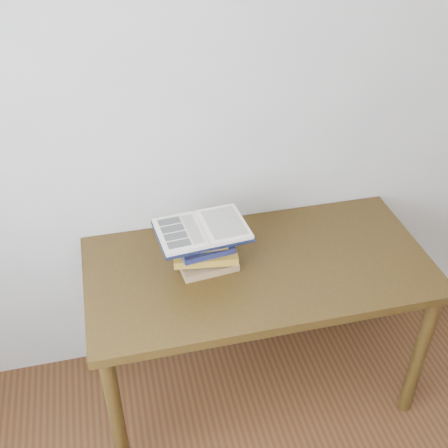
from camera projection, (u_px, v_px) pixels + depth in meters
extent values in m
cube|color=beige|center=(252.00, 114.00, 2.37)|extent=(3.50, 0.04, 2.60)
cube|color=#412D10|center=(259.00, 268.00, 2.38)|extent=(1.46, 0.73, 0.04)
cylinder|color=#412D10|center=(116.00, 416.00, 2.25)|extent=(0.06, 0.06, 0.74)
cylinder|color=#412D10|center=(419.00, 356.00, 2.50)|extent=(0.06, 0.06, 0.74)
cylinder|color=#412D10|center=(106.00, 310.00, 2.73)|extent=(0.06, 0.06, 0.74)
cylinder|color=#412D10|center=(361.00, 268.00, 2.98)|extent=(0.06, 0.06, 0.74)
cube|color=#8C6348|center=(207.00, 263.00, 2.36)|extent=(0.25, 0.18, 0.03)
cube|color=black|center=(202.00, 254.00, 2.35)|extent=(0.20, 0.13, 0.03)
cube|color=#B08F28|center=(205.00, 251.00, 2.32)|extent=(0.28, 0.21, 0.03)
cube|color=#181D4A|center=(205.00, 245.00, 2.30)|extent=(0.24, 0.19, 0.03)
cube|color=#B08F28|center=(199.00, 238.00, 2.29)|extent=(0.21, 0.16, 0.03)
cube|color=maroon|center=(204.00, 233.00, 2.27)|extent=(0.21, 0.16, 0.03)
cube|color=black|center=(202.00, 231.00, 2.25)|extent=(0.38, 0.28, 0.01)
cube|color=#F0E5CF|center=(180.00, 233.00, 2.22)|extent=(0.19, 0.25, 0.02)
cube|color=#F0E5CF|center=(223.00, 224.00, 2.26)|extent=(0.19, 0.25, 0.02)
cylinder|color=#F0E5CF|center=(202.00, 229.00, 2.24)|extent=(0.03, 0.24, 0.01)
cube|color=black|center=(169.00, 221.00, 2.26)|extent=(0.09, 0.05, 0.00)
cube|color=black|center=(172.00, 229.00, 2.23)|extent=(0.09, 0.05, 0.00)
cube|color=black|center=(176.00, 236.00, 2.19)|extent=(0.09, 0.05, 0.00)
cube|color=black|center=(179.00, 244.00, 2.15)|extent=(0.09, 0.05, 0.00)
cube|color=beige|center=(193.00, 229.00, 2.22)|extent=(0.06, 0.20, 0.00)
cube|color=beige|center=(224.00, 222.00, 2.26)|extent=(0.16, 0.21, 0.00)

